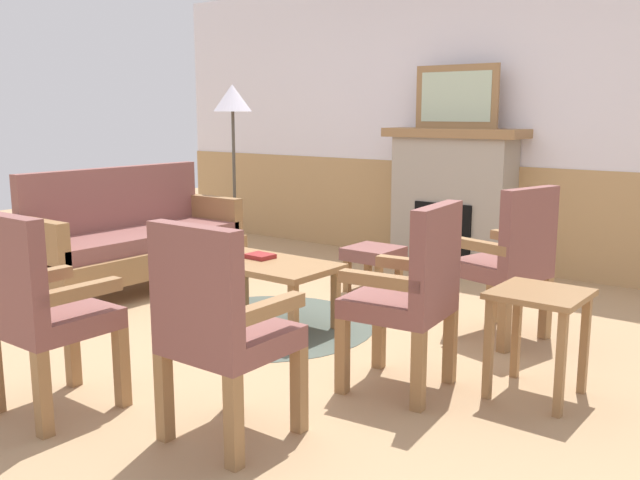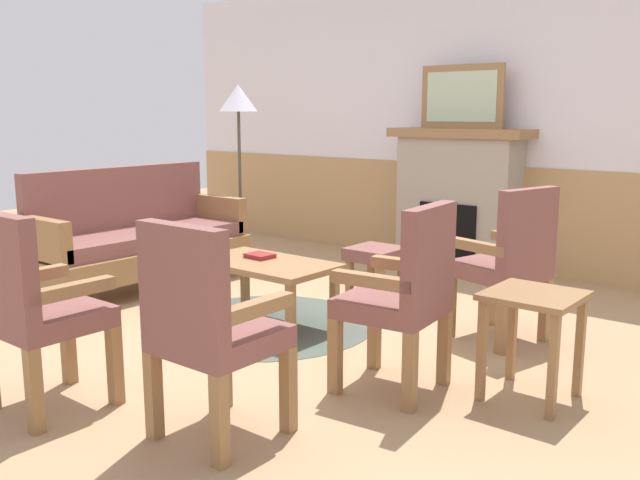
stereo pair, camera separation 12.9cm
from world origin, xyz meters
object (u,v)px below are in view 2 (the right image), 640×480
object	(u,v)px
coffee_table	(265,269)
armchair_front_center	(207,323)
footstool	(376,257)
framed_picture	(462,97)
fireplace	(458,198)
side_table	(533,315)
armchair_near_fireplace	(509,258)
armchair_front_left	(33,303)
book_on_table	(260,256)
armchair_by_window_left	(405,290)
floor_lamp_by_couch	(238,109)
couch	(139,240)

from	to	relation	value
coffee_table	armchair_front_center	bearing A→B (deg)	-54.76
footstool	framed_picture	bearing A→B (deg)	85.42
fireplace	side_table	bearing A→B (deg)	-54.78
fireplace	coffee_table	world-z (taller)	fireplace
armchair_near_fireplace	armchair_front_left	xyz separation A→B (m)	(-1.30, -2.40, 0.00)
book_on_table	armchair_by_window_left	bearing A→B (deg)	-17.00
footstool	side_table	distance (m)	2.21
coffee_table	footstool	bearing A→B (deg)	86.54
coffee_table	floor_lamp_by_couch	distance (m)	2.37
floor_lamp_by_couch	armchair_front_center	bearing A→B (deg)	-46.56
framed_picture	side_table	xyz separation A→B (m)	(1.72, -2.43, -1.13)
couch	armchair_front_center	size ratio (longest dim) A/B	1.84
couch	book_on_table	world-z (taller)	couch
armchair_front_left	coffee_table	bearing A→B (deg)	93.76
armchair_front_left	framed_picture	bearing A→B (deg)	89.23
framed_picture	side_table	bearing A→B (deg)	-54.79
framed_picture	footstool	world-z (taller)	framed_picture
fireplace	floor_lamp_by_couch	world-z (taller)	floor_lamp_by_couch
armchair_front_center	floor_lamp_by_couch	xyz separation A→B (m)	(-2.60, 2.75, 0.91)
fireplace	armchair_near_fireplace	size ratio (longest dim) A/B	1.33
coffee_table	floor_lamp_by_couch	bearing A→B (deg)	139.99
coffee_table	armchair_by_window_left	world-z (taller)	armchair_by_window_left
footstool	armchair_front_center	bearing A→B (deg)	-70.72
fireplace	framed_picture	xyz separation A→B (m)	(0.00, 0.00, 0.91)
armchair_near_fireplace	side_table	bearing A→B (deg)	-58.19
book_on_table	side_table	bearing A→B (deg)	-3.25
armchair_by_window_left	armchair_front_left	world-z (taller)	same
framed_picture	armchair_near_fireplace	distance (m)	2.33
armchair_near_fireplace	floor_lamp_by_couch	bearing A→B (deg)	167.68
book_on_table	armchair_front_center	world-z (taller)	armchair_front_center
armchair_front_center	side_table	distance (m)	1.61
coffee_table	footstool	world-z (taller)	coffee_table
book_on_table	armchair_near_fireplace	world-z (taller)	armchair_near_fireplace
floor_lamp_by_couch	fireplace	bearing A→B (deg)	29.49
armchair_by_window_left	armchair_front_center	size ratio (longest dim) A/B	1.00
armchair_front_left	floor_lamp_by_couch	distance (m)	3.63
armchair_by_window_left	floor_lamp_by_couch	size ratio (longest dim) A/B	0.58
floor_lamp_by_couch	coffee_table	bearing A→B (deg)	-40.01
fireplace	book_on_table	size ratio (longest dim) A/B	7.28
armchair_by_window_left	armchair_front_center	distance (m)	1.06
couch	book_on_table	xyz separation A→B (m)	(1.41, -0.03, 0.06)
framed_picture	armchair_by_window_left	size ratio (longest dim) A/B	0.82
side_table	armchair_front_center	bearing A→B (deg)	-124.27
book_on_table	armchair_front_center	distance (m)	1.80
book_on_table	side_table	size ratio (longest dim) A/B	0.32
armchair_front_center	side_table	size ratio (longest dim) A/B	1.78
armchair_near_fireplace	floor_lamp_by_couch	world-z (taller)	floor_lamp_by_couch
fireplace	framed_picture	distance (m)	0.91
couch	coffee_table	distance (m)	1.51
armchair_front_center	floor_lamp_by_couch	distance (m)	3.90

